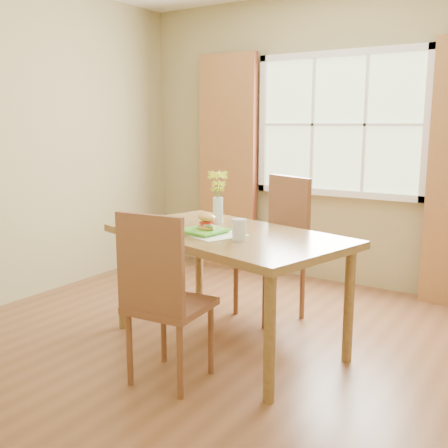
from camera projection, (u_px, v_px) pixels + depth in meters
room at (231, 149)px, 3.29m from camera, size 4.24×3.84×2.74m
window at (339, 125)px, 4.81m from camera, size 1.62×0.06×1.32m
curtain_left at (228, 164)px, 5.42m from camera, size 0.65×0.08×2.20m
dining_table at (227, 244)px, 3.53m from camera, size 1.80×1.28×0.79m
chair_near at (161, 293)px, 2.97m from camera, size 0.46×0.46×1.03m
chair_far at (279, 240)px, 4.12m from camera, size 0.61×0.61×1.11m
placemat at (210, 233)px, 3.48m from camera, size 0.54×0.47×0.01m
plate at (204, 232)px, 3.47m from camera, size 0.30×0.30×0.01m
croissant_sandwich at (206, 222)px, 3.47m from camera, size 0.19×0.17×0.12m
water_glass at (239, 230)px, 3.26m from camera, size 0.09×0.09×0.14m
flower_vase at (218, 191)px, 3.82m from camera, size 0.15×0.15×0.38m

